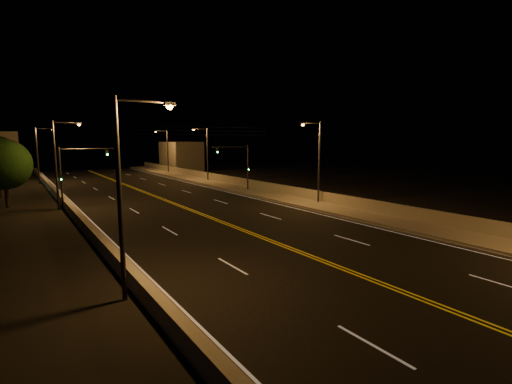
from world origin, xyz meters
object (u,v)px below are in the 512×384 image
streetlight_6 (39,151)px  streetlight_3 (166,148)px  streetlight_4 (127,183)px  traffic_signal_left (72,169)px  traffic_signal_right (241,162)px  tree_0 (4,165)px  streetlight_2 (206,151)px  streetlight_5 (59,158)px  streetlight_1 (317,157)px

streetlight_6 → streetlight_3: bearing=15.5°
streetlight_4 → traffic_signal_left: 23.91m
traffic_signal_right → traffic_signal_left: size_ratio=1.00×
traffic_signal_right → tree_0: bearing=171.1°
streetlight_2 → streetlight_4: bearing=-120.3°
streetlight_2 → streetlight_3: same height
streetlight_3 → tree_0: (-25.66, -26.13, -0.66)m
streetlight_4 → streetlight_5: (0.00, 23.40, 0.00)m
streetlight_4 → streetlight_6: 47.80m
streetlight_3 → streetlight_1: bearing=-90.0°
streetlight_1 → streetlight_5: bearing=151.8°
streetlight_4 → traffic_signal_left: size_ratio=1.41×
streetlight_2 → streetlight_6: same height
streetlight_1 → streetlight_4: bearing=-150.9°
streetlight_3 → traffic_signal_left: bearing=-124.1°
streetlight_4 → tree_0: size_ratio=1.25×
streetlight_3 → traffic_signal_right: (-1.53, -29.89, -1.10)m
streetlight_2 → streetlight_4: size_ratio=1.00×
traffic_signal_right → tree_0: size_ratio=0.88×
streetlight_6 → tree_0: size_ratio=1.25×
streetlight_6 → traffic_signal_right: bearing=-50.3°
streetlight_2 → streetlight_4: same height
streetlight_1 → streetlight_5: same height
streetlight_6 → tree_0: streetlight_6 is taller
streetlight_1 → traffic_signal_right: size_ratio=1.41×
streetlight_2 → streetlight_6: (-21.39, 11.13, 0.00)m
streetlight_2 → traffic_signal_left: bearing=-147.7°
streetlight_1 → traffic_signal_right: 12.07m
streetlight_1 → streetlight_3: size_ratio=1.00×
streetlight_3 → streetlight_5: 37.13m
streetlight_4 → tree_0: 27.95m
streetlight_1 → streetlight_6: 41.77m
streetlight_5 → streetlight_2: bearing=31.8°
streetlight_1 → streetlight_6: bearing=120.8°
streetlight_6 → traffic_signal_left: bearing=-87.3°
tree_0 → streetlight_4: bearing=-81.2°
streetlight_1 → tree_0: (-25.66, 15.69, -0.66)m
streetlight_4 → traffic_signal_left: (1.13, 23.85, -1.10)m
streetlight_5 → traffic_signal_right: 19.90m
streetlight_2 → traffic_signal_left: streetlight_2 is taller
streetlight_3 → streetlight_4: (-21.39, -53.74, 0.00)m
streetlight_5 → streetlight_1: bearing=-28.2°
tree_0 → streetlight_2: bearing=19.4°
streetlight_4 → traffic_signal_left: streetlight_4 is taller
tree_0 → streetlight_6: bearing=78.1°
streetlight_5 → traffic_signal_left: 1.64m
traffic_signal_right → tree_0: 24.42m
streetlight_3 → traffic_signal_right: 29.95m
streetlight_4 → traffic_signal_right: (19.87, 23.85, -1.10)m
traffic_signal_left → tree_0: bearing=145.1°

